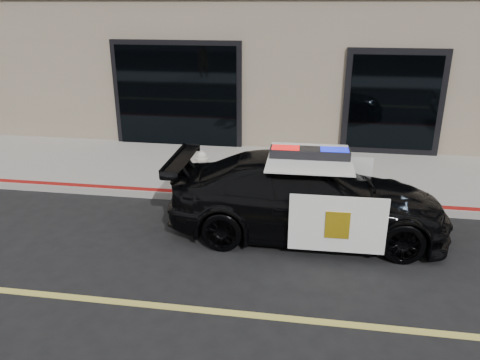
# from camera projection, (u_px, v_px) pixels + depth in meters

# --- Properties ---
(ground) EXTENTS (120.00, 120.00, 0.00)m
(ground) POSITION_uv_depth(u_px,v_px,m) (109.00, 301.00, 6.26)
(ground) COLOR black
(ground) RESTS_ON ground
(sidewalk_n) EXTENTS (60.00, 3.50, 0.15)m
(sidewalk_n) POSITION_uv_depth(u_px,v_px,m) (201.00, 168.00, 11.08)
(sidewalk_n) COLOR gray
(sidewalk_n) RESTS_ON ground
(police_car) EXTENTS (2.22, 4.73, 1.53)m
(police_car) POSITION_uv_depth(u_px,v_px,m) (307.00, 196.00, 7.90)
(police_car) COLOR black
(police_car) RESTS_ON ground
(fire_hydrant) EXTENTS (0.32, 0.45, 0.72)m
(fire_hydrant) POSITION_uv_depth(u_px,v_px,m) (202.00, 168.00, 9.83)
(fire_hydrant) COLOR silver
(fire_hydrant) RESTS_ON sidewalk_n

